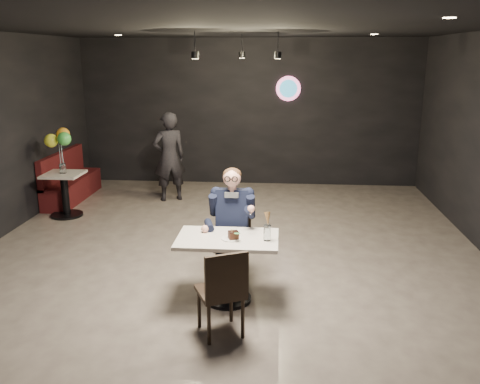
# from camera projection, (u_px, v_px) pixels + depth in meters

# --- Properties ---
(floor) EXTENTS (9.00, 9.00, 0.00)m
(floor) POSITION_uv_depth(u_px,v_px,m) (226.00, 267.00, 6.59)
(floor) COLOR gray
(floor) RESTS_ON ground
(wall_sign) EXTENTS (0.50, 0.06, 0.50)m
(wall_sign) POSITION_uv_depth(u_px,v_px,m) (288.00, 89.00, 10.30)
(wall_sign) COLOR pink
(wall_sign) RESTS_ON floor
(pendant_lights) EXTENTS (1.40, 1.20, 0.36)m
(pendant_lights) POSITION_uv_depth(u_px,v_px,m) (239.00, 40.00, 7.76)
(pendant_lights) COLOR black
(pendant_lights) RESTS_ON floor
(main_table) EXTENTS (1.10, 0.70, 0.75)m
(main_table) POSITION_uv_depth(u_px,v_px,m) (228.00, 269.00, 5.61)
(main_table) COLOR silver
(main_table) RESTS_ON floor
(chair_far) EXTENTS (0.42, 0.46, 0.92)m
(chair_far) POSITION_uv_depth(u_px,v_px,m) (233.00, 244.00, 6.12)
(chair_far) COLOR black
(chair_far) RESTS_ON floor
(chair_near) EXTENTS (0.57, 0.59, 0.92)m
(chair_near) POSITION_uv_depth(u_px,v_px,m) (220.00, 290.00, 4.93)
(chair_near) COLOR black
(chair_near) RESTS_ON floor
(seated_man) EXTENTS (0.60, 0.80, 1.44)m
(seated_man) POSITION_uv_depth(u_px,v_px,m) (232.00, 224.00, 6.05)
(seated_man) COLOR black
(seated_man) RESTS_ON floor
(dessert_plate) EXTENTS (0.21, 0.21, 0.01)m
(dessert_plate) POSITION_uv_depth(u_px,v_px,m) (231.00, 239.00, 5.46)
(dessert_plate) COLOR white
(dessert_plate) RESTS_ON main_table
(cake_slice) EXTENTS (0.13, 0.12, 0.07)m
(cake_slice) POSITION_uv_depth(u_px,v_px,m) (233.00, 235.00, 5.43)
(cake_slice) COLOR black
(cake_slice) RESTS_ON dessert_plate
(mint_leaf) EXTENTS (0.07, 0.04, 0.01)m
(mint_leaf) POSITION_uv_depth(u_px,v_px,m) (237.00, 233.00, 5.36)
(mint_leaf) COLOR green
(mint_leaf) RESTS_ON cake_slice
(sundae_glass) EXTENTS (0.08, 0.08, 0.17)m
(sundae_glass) POSITION_uv_depth(u_px,v_px,m) (267.00, 233.00, 5.40)
(sundae_glass) COLOR silver
(sundae_glass) RESTS_ON main_table
(wafer_cone) EXTENTS (0.08, 0.08, 0.14)m
(wafer_cone) POSITION_uv_depth(u_px,v_px,m) (268.00, 218.00, 5.35)
(wafer_cone) COLOR #AF8748
(wafer_cone) RESTS_ON sundae_glass
(booth_bench) EXTENTS (0.46, 1.83, 0.91)m
(booth_bench) POSITION_uv_depth(u_px,v_px,m) (71.00, 176.00, 9.55)
(booth_bench) COLOR #420E13
(booth_bench) RESTS_ON floor
(side_table) EXTENTS (0.61, 0.61, 0.77)m
(side_table) POSITION_uv_depth(u_px,v_px,m) (65.00, 194.00, 8.59)
(side_table) COLOR silver
(side_table) RESTS_ON floor
(balloon_vase) EXTENTS (0.11, 0.11, 0.16)m
(balloon_vase) POSITION_uv_depth(u_px,v_px,m) (63.00, 168.00, 8.47)
(balloon_vase) COLOR silver
(balloon_vase) RESTS_ON side_table
(balloon_bunch) EXTENTS (0.41, 0.41, 0.67)m
(balloon_bunch) POSITION_uv_depth(u_px,v_px,m) (61.00, 145.00, 8.36)
(balloon_bunch) COLOR #F6FF35
(balloon_bunch) RESTS_ON balloon_vase
(passerby) EXTENTS (0.72, 0.62, 1.66)m
(passerby) POSITION_uv_depth(u_px,v_px,m) (169.00, 157.00, 9.42)
(passerby) COLOR black
(passerby) RESTS_ON floor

